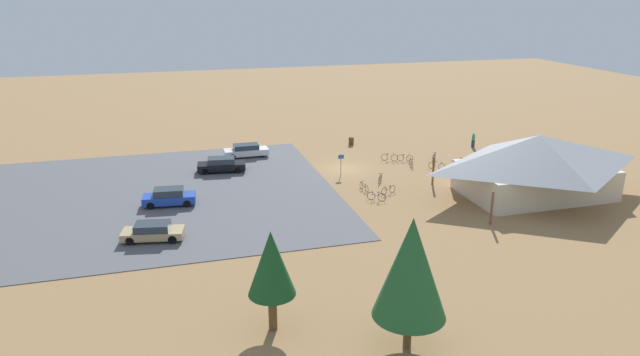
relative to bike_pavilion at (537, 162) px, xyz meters
name	(u,v)px	position (x,y,z in m)	size (l,w,h in m)	color
ground	(344,169)	(13.91, -12.04, -3.09)	(160.00, 160.00, 0.00)	#937047
parking_lot_asphalt	(86,202)	(38.45, -8.80, -3.06)	(43.32, 28.75, 0.05)	#56565B
bike_pavilion	(537,162)	(0.00, 0.00, 0.00)	(15.23, 10.47, 5.48)	beige
trash_bin	(351,141)	(10.11, -20.86, -2.64)	(0.60, 0.60, 0.90)	brown
lot_sign	(341,162)	(14.87, -10.07, -1.68)	(0.56, 0.08, 2.20)	#99999E
pine_midwest	(271,264)	(26.72, 14.73, 0.82)	(2.56, 2.56, 5.78)	brown
pine_west	(411,268)	(20.40, 18.22, 1.43)	(3.75, 3.75, 7.19)	brown
bicycle_silver_back_row	(500,158)	(-2.87, -9.87, -2.71)	(1.70, 0.58, 0.88)	black
bicycle_blue_yard_center	(434,157)	(3.68, -12.18, -2.71)	(1.08, 1.34, 0.81)	black
bicycle_yellow_mid_cluster	(389,157)	(8.32, -13.38, -2.69)	(1.58, 0.92, 0.93)	black
bicycle_white_edge_north	(411,163)	(6.89, -10.95, -2.71)	(0.57, 1.76, 0.84)	black
bicycle_teal_trailside	(380,179)	(11.94, -6.95, -2.74)	(0.90, 1.39, 0.76)	black
bicycle_black_edge_south	(461,161)	(1.70, -9.92, -2.70)	(1.03, 1.50, 0.89)	black
bicycle_orange_by_bin	(405,158)	(6.76, -12.81, -2.71)	(1.56, 0.74, 0.87)	black
bicycle_purple_near_sign	(376,196)	(14.10, -2.36, -2.70)	(1.38, 1.05, 0.86)	black
bicycle_red_lone_east	(388,190)	(12.43, -3.71, -2.72)	(1.61, 0.70, 0.79)	black
bicycle_green_yard_right	(364,187)	(14.22, -5.15, -2.75)	(0.48, 1.64, 0.77)	black
bicycle_silver_lone_west	(437,166)	(4.84, -9.22, -2.71)	(1.32, 1.18, 0.88)	black
car_blue_second_row	(169,197)	(31.49, -6.07, -2.31)	(4.52, 2.19, 1.48)	#1E42B2
car_black_far_end	(221,165)	(26.11, -14.39, -2.33)	(4.92, 2.42, 1.44)	black
car_tan_by_curb	(153,231)	(32.87, 0.95, -2.38)	(4.67, 2.60, 1.31)	tan
car_white_mid_lot	(246,150)	(22.87, -19.08, -2.35)	(4.78, 1.82, 1.38)	white
visitor_by_pavilion	(473,140)	(-3.19, -15.93, -2.18)	(0.39, 0.36, 1.73)	#2D3347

